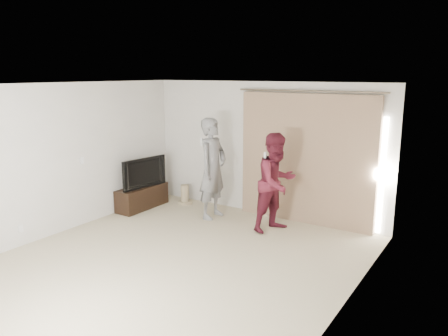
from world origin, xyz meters
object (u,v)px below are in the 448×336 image
at_px(tv, 141,172).
at_px(person_woman, 276,182).
at_px(tv_console, 142,197).
at_px(person_man, 213,168).

height_order(tv, person_woman, person_woman).
bearing_deg(person_woman, tv_console, -173.86).
relative_size(tv, person_man, 0.55).
bearing_deg(tv, person_woman, -75.89).
bearing_deg(person_man, tv, -168.68).
xyz_separation_m(tv_console, tv, (0.00, 0.00, 0.54)).
height_order(tv_console, person_man, person_man).
bearing_deg(tv, tv_console, 0.00).
relative_size(person_man, person_woman, 1.10).
relative_size(tv_console, tv, 1.12).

